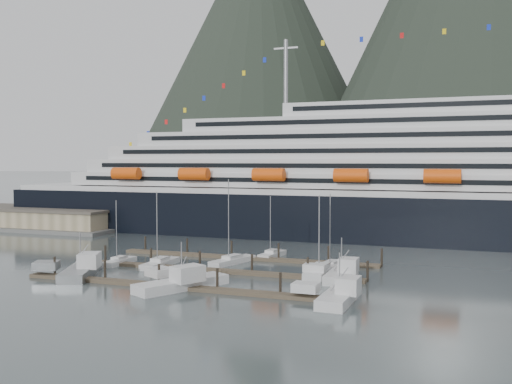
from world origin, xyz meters
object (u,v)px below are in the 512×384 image
(warehouse, at_px, (41,220))
(sailboat_a, at_px, (119,262))
(sailboat_d, at_px, (232,261))
(sailboat_g, at_px, (332,267))
(trawler_d, at_px, (338,295))
(trawler_c, at_px, (181,282))
(cruise_ship, at_px, (461,186))
(sailboat_h, at_px, (321,272))
(sailboat_f, at_px, (272,255))
(trawler_e, at_px, (341,274))
(sailboat_b, at_px, (160,264))
(trawler_a, at_px, (79,270))

(warehouse, height_order, sailboat_a, sailboat_a)
(sailboat_d, xyz_separation_m, sailboat_g, (17.10, 0.85, -0.02))
(sailboat_d, distance_m, trawler_d, 31.29)
(trawler_c, xyz_separation_m, trawler_d, (21.91, 0.04, -0.03))
(cruise_ship, bearing_deg, sailboat_a, -135.98)
(cruise_ship, height_order, sailboat_h, cruise_ship)
(sailboat_f, height_order, trawler_e, sailboat_f)
(sailboat_b, bearing_deg, trawler_d, -114.73)
(warehouse, distance_m, trawler_a, 69.67)
(sailboat_b, xyz_separation_m, sailboat_g, (27.24, 7.65, -0.01))
(cruise_ship, xyz_separation_m, warehouse, (-102.03, -12.94, -9.79))
(trawler_c, bearing_deg, warehouse, 79.08)
(trawler_e, bearing_deg, warehouse, 64.45)
(sailboat_h, distance_m, trawler_a, 36.79)
(warehouse, height_order, sailboat_d, sailboat_d)
(trawler_e, bearing_deg, sailboat_d, 68.69)
(sailboat_a, distance_m, sailboat_d, 19.15)
(sailboat_b, relative_size, trawler_e, 1.21)
(sailboat_g, xyz_separation_m, trawler_c, (-15.82, -21.88, 0.51))
(sailboat_d, bearing_deg, sailboat_b, 138.07)
(trawler_a, bearing_deg, trawler_d, -117.16)
(sailboat_d, bearing_deg, sailboat_a, 127.11)
(sailboat_f, xyz_separation_m, trawler_a, (-21.54, -27.25, 0.54))
(trawler_a, relative_size, trawler_e, 1.30)
(trawler_a, height_order, trawler_d, trawler_a)
(cruise_ship, bearing_deg, sailboat_h, -111.04)
(sailboat_f, xyz_separation_m, trawler_e, (16.24, -15.94, 0.48))
(sailboat_a, relative_size, trawler_d, 0.99)
(sailboat_f, bearing_deg, sailboat_b, 142.86)
(sailboat_f, height_order, sailboat_g, sailboat_g)
(sailboat_g, height_order, trawler_a, sailboat_g)
(warehouse, distance_m, trawler_d, 103.74)
(warehouse, bearing_deg, trawler_c, -37.34)
(sailboat_h, xyz_separation_m, trawler_c, (-15.42, -16.32, 0.47))
(trawler_d, bearing_deg, sailboat_g, 15.83)
(sailboat_a, relative_size, sailboat_g, 0.89)
(sailboat_h, bearing_deg, sailboat_a, 94.96)
(sailboat_a, height_order, trawler_e, sailboat_a)
(sailboat_a, xyz_separation_m, sailboat_f, (21.76, 16.25, 0.01))
(sailboat_b, distance_m, trawler_c, 18.25)
(trawler_d, relative_size, trawler_e, 1.07)
(warehouse, distance_m, trawler_c, 85.48)
(cruise_ship, xyz_separation_m, trawler_a, (-52.77, -62.20, -11.11))
(sailboat_d, relative_size, trawler_e, 1.39)
(sailboat_b, height_order, trawler_d, sailboat_b)
(warehouse, xyz_separation_m, trawler_e, (87.03, -37.95, -1.37))
(sailboat_b, xyz_separation_m, trawler_e, (30.50, -0.34, 0.47))
(sailboat_d, xyz_separation_m, trawler_c, (1.28, -21.03, 0.49))
(sailboat_g, bearing_deg, trawler_e, -152.21)
(sailboat_a, bearing_deg, trawler_e, -90.08)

